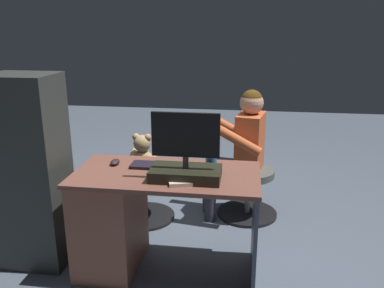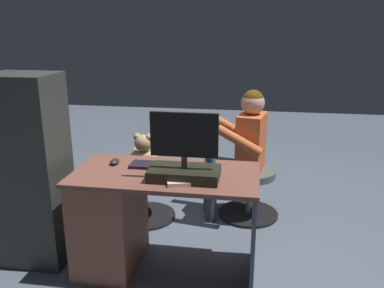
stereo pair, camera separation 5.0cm
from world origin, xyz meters
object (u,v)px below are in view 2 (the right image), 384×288
at_px(cup, 210,163).
at_px(person, 242,144).
at_px(monitor, 184,162).
at_px(visitor_chair, 249,188).
at_px(office_chair_teddy, 145,191).
at_px(teddy_bear, 144,154).
at_px(desk, 123,215).
at_px(keyboard, 161,166).
at_px(computer_mouse, 115,162).
at_px(tv_remote, 154,172).

distance_m(cup, person, 0.83).
distance_m(monitor, visitor_chair, 1.21).
bearing_deg(office_chair_teddy, visitor_chair, -168.24).
relative_size(monitor, teddy_bear, 1.30).
xyz_separation_m(desk, teddy_bear, (0.05, -0.74, 0.20)).
relative_size(desk, visitor_chair, 2.28).
distance_m(desk, monitor, 0.63).
xyz_separation_m(keyboard, computer_mouse, (0.33, -0.01, 0.01)).
height_order(cup, tv_remote, cup).
distance_m(keyboard, teddy_bear, 0.73).
xyz_separation_m(computer_mouse, person, (-0.84, -0.79, -0.07)).
xyz_separation_m(keyboard, office_chair_teddy, (0.31, -0.63, -0.47)).
height_order(teddy_bear, person, person).
relative_size(teddy_bear, visitor_chair, 0.63).
xyz_separation_m(tv_remote, teddy_bear, (0.29, -0.77, -0.14)).
bearing_deg(monitor, desk, -11.09).
distance_m(computer_mouse, tv_remote, 0.34).
distance_m(office_chair_teddy, visitor_chair, 0.91).
xyz_separation_m(computer_mouse, office_chair_teddy, (-0.02, -0.62, -0.48)).
relative_size(desk, tv_remote, 8.04).
relative_size(cup, visitor_chair, 0.19).
xyz_separation_m(computer_mouse, cup, (-0.66, 0.02, 0.03)).
bearing_deg(cup, person, -102.60).
relative_size(computer_mouse, cup, 0.93).
relative_size(computer_mouse, office_chair_teddy, 0.18).
distance_m(cup, visitor_chair, 1.00).
bearing_deg(computer_mouse, teddy_bear, -92.10).
height_order(monitor, tv_remote, monitor).
bearing_deg(visitor_chair, computer_mouse, 41.40).
relative_size(teddy_bear, person, 0.30).
bearing_deg(person, tv_remote, 60.14).
bearing_deg(office_chair_teddy, person, -168.24).
bearing_deg(monitor, teddy_bear, -58.88).
relative_size(monitor, tv_remote, 2.90).
distance_m(monitor, person, 1.04).
bearing_deg(office_chair_teddy, tv_remote, 110.89).
height_order(desk, keyboard, keyboard).
bearing_deg(teddy_bear, tv_remote, 110.59).
xyz_separation_m(teddy_bear, visitor_chair, (-0.89, -0.17, -0.32)).
distance_m(monitor, computer_mouse, 0.56).
distance_m(desk, tv_remote, 0.41).
xyz_separation_m(computer_mouse, tv_remote, (-0.31, 0.13, -0.01)).
xyz_separation_m(desk, visitor_chair, (-0.84, -0.91, -0.13)).
relative_size(computer_mouse, teddy_bear, 0.29).
xyz_separation_m(desk, cup, (-0.59, -0.09, 0.38)).
height_order(computer_mouse, visitor_chair, computer_mouse).
bearing_deg(visitor_chair, person, 11.76).
height_order(cup, person, person).
distance_m(desk, person, 1.21).
distance_m(tv_remote, person, 1.07).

